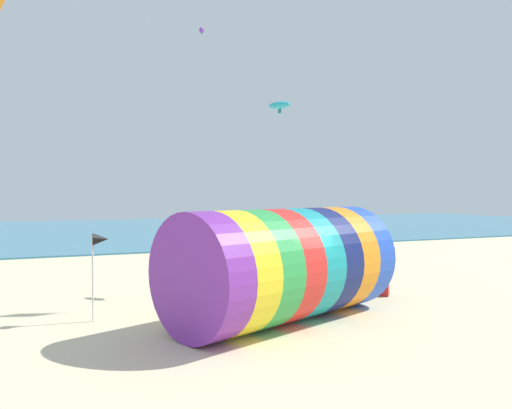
{
  "coord_description": "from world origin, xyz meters",
  "views": [
    {
      "loc": [
        -5.95,
        -12.45,
        3.66
      ],
      "look_at": [
        0.31,
        2.42,
        3.3
      ],
      "focal_mm": 35.0,
      "sensor_mm": 36.0,
      "label": 1
    }
  ],
  "objects_px": {
    "kite_handler": "(372,270)",
    "kite_cyan_parafoil": "(280,105)",
    "giant_inflatable_tube": "(284,265)",
    "bystander_near_water": "(315,250)",
    "beach_flag": "(100,243)",
    "kite_purple_parafoil": "(202,30)",
    "cooler_box": "(384,290)"
  },
  "relations": [
    {
      "from": "kite_cyan_parafoil",
      "to": "kite_handler",
      "type": "bearing_deg",
      "value": -40.37
    },
    {
      "from": "bystander_near_water",
      "to": "cooler_box",
      "type": "height_order",
      "value": "bystander_near_water"
    },
    {
      "from": "bystander_near_water",
      "to": "giant_inflatable_tube",
      "type": "bearing_deg",
      "value": -124.4
    },
    {
      "from": "bystander_near_water",
      "to": "beach_flag",
      "type": "relative_size",
      "value": 0.63
    },
    {
      "from": "kite_purple_parafoil",
      "to": "beach_flag",
      "type": "bearing_deg",
      "value": -117.99
    },
    {
      "from": "kite_handler",
      "to": "kite_cyan_parafoil",
      "type": "distance_m",
      "value": 7.08
    },
    {
      "from": "beach_flag",
      "to": "kite_purple_parafoil",
      "type": "bearing_deg",
      "value": 62.01
    },
    {
      "from": "kite_cyan_parafoil",
      "to": "bystander_near_water",
      "type": "bearing_deg",
      "value": 47.53
    },
    {
      "from": "kite_handler",
      "to": "kite_cyan_parafoil",
      "type": "relative_size",
      "value": 1.78
    },
    {
      "from": "giant_inflatable_tube",
      "to": "cooler_box",
      "type": "height_order",
      "value": "giant_inflatable_tube"
    },
    {
      "from": "beach_flag",
      "to": "cooler_box",
      "type": "bearing_deg",
      "value": -1.28
    },
    {
      "from": "kite_handler",
      "to": "cooler_box",
      "type": "distance_m",
      "value": 0.84
    },
    {
      "from": "kite_handler",
      "to": "bystander_near_water",
      "type": "height_order",
      "value": "kite_handler"
    },
    {
      "from": "giant_inflatable_tube",
      "to": "bystander_near_water",
      "type": "distance_m",
      "value": 10.88
    },
    {
      "from": "bystander_near_water",
      "to": "beach_flag",
      "type": "height_order",
      "value": "beach_flag"
    },
    {
      "from": "giant_inflatable_tube",
      "to": "kite_handler",
      "type": "height_order",
      "value": "giant_inflatable_tube"
    },
    {
      "from": "giant_inflatable_tube",
      "to": "cooler_box",
      "type": "bearing_deg",
      "value": 19.98
    },
    {
      "from": "kite_cyan_parafoil",
      "to": "bystander_near_water",
      "type": "xyz_separation_m",
      "value": [
        4.15,
        4.53,
        -6.24
      ]
    },
    {
      "from": "kite_handler",
      "to": "bystander_near_water",
      "type": "xyz_separation_m",
      "value": [
        1.5,
        6.78,
        -0.08
      ]
    },
    {
      "from": "cooler_box",
      "to": "giant_inflatable_tube",
      "type": "bearing_deg",
      "value": -160.02
    },
    {
      "from": "kite_cyan_parafoil",
      "to": "beach_flag",
      "type": "distance_m",
      "value": 8.73
    },
    {
      "from": "giant_inflatable_tube",
      "to": "kite_handler",
      "type": "relative_size",
      "value": 4.42
    },
    {
      "from": "kite_cyan_parafoil",
      "to": "cooler_box",
      "type": "distance_m",
      "value": 7.91
    },
    {
      "from": "giant_inflatable_tube",
      "to": "kite_handler",
      "type": "xyz_separation_m",
      "value": [
        4.63,
        2.17,
        -0.73
      ]
    },
    {
      "from": "kite_cyan_parafoil",
      "to": "kite_purple_parafoil",
      "type": "bearing_deg",
      "value": 89.56
    },
    {
      "from": "kite_cyan_parafoil",
      "to": "cooler_box",
      "type": "relative_size",
      "value": 1.86
    },
    {
      "from": "giant_inflatable_tube",
      "to": "kite_purple_parafoil",
      "type": "height_order",
      "value": "kite_purple_parafoil"
    },
    {
      "from": "beach_flag",
      "to": "cooler_box",
      "type": "xyz_separation_m",
      "value": [
        9.75,
        -0.22,
        -2.06
      ]
    },
    {
      "from": "kite_handler",
      "to": "kite_cyan_parafoil",
      "type": "bearing_deg",
      "value": 139.63
    },
    {
      "from": "bystander_near_water",
      "to": "cooler_box",
      "type": "bearing_deg",
      "value": -99.98
    },
    {
      "from": "kite_handler",
      "to": "kite_purple_parafoil",
      "type": "relative_size",
      "value": 2.11
    },
    {
      "from": "beach_flag",
      "to": "kite_cyan_parafoil",
      "type": "bearing_deg",
      "value": 19.52
    }
  ]
}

